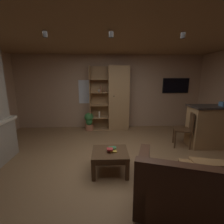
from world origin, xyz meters
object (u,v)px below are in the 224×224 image
at_px(table_book_2, 110,149).
at_px(potted_floor_plant, 89,121).
at_px(leather_couch, 192,190).
at_px(table_book_1, 112,148).
at_px(bookshelf_cabinet, 116,99).
at_px(table_book_0, 113,151).
at_px(wall_mounted_tv, 176,86).
at_px(coffee_table, 110,155).
at_px(kitchen_bar_counter, 218,126).
at_px(tissue_box, 222,104).
at_px(dining_chair, 186,127).

xyz_separation_m(table_book_2, potted_floor_plant, (-0.64, 2.51, -0.16)).
relative_size(leather_couch, table_book_1, 11.93).
relative_size(bookshelf_cabinet, table_book_2, 19.10).
bearing_deg(table_book_0, table_book_1, 95.83).
relative_size(leather_couch, wall_mounted_tv, 1.82).
distance_m(bookshelf_cabinet, table_book_0, 2.70).
xyz_separation_m(bookshelf_cabinet, coffee_table, (-0.29, -2.59, -0.73)).
height_order(bookshelf_cabinet, kitchen_bar_counter, bookshelf_cabinet).
xyz_separation_m(bookshelf_cabinet, table_book_1, (-0.24, -2.52, -0.61)).
bearing_deg(wall_mounted_tv, coffee_table, -130.66).
distance_m(tissue_box, table_book_2, 3.10).
bearing_deg(leather_couch, wall_mounted_tv, 70.51).
distance_m(leather_couch, dining_chair, 2.20).
height_order(kitchen_bar_counter, tissue_box, tissue_box).
bearing_deg(table_book_0, wall_mounted_tv, 50.35).
bearing_deg(table_book_2, dining_chair, 28.80).
distance_m(tissue_box, dining_chair, 1.04).
distance_m(table_book_1, wall_mounted_tv, 3.75).
relative_size(kitchen_bar_counter, wall_mounted_tv, 1.65).
distance_m(kitchen_bar_counter, potted_floor_plant, 3.76).
height_order(kitchen_bar_counter, dining_chair, kitchen_bar_counter).
distance_m(kitchen_bar_counter, coffee_table, 3.03).
bearing_deg(coffee_table, dining_chair, 27.96).
height_order(coffee_table, table_book_1, table_book_1).
bearing_deg(bookshelf_cabinet, table_book_1, -95.38).
height_order(leather_couch, table_book_0, leather_couch).
distance_m(table_book_1, table_book_2, 0.13).
bearing_deg(table_book_0, bookshelf_cabinet, 85.05).
distance_m(dining_chair, potted_floor_plant, 2.99).
distance_m(leather_couch, table_book_1, 1.45).
height_order(table_book_0, wall_mounted_tv, wall_mounted_tv).
height_order(potted_floor_plant, wall_mounted_tv, wall_mounted_tv).
xyz_separation_m(tissue_box, potted_floor_plant, (-3.47, 1.45, -0.81)).
bearing_deg(dining_chair, kitchen_bar_counter, 0.15).
xyz_separation_m(coffee_table, table_book_1, (0.05, 0.07, 0.12)).
height_order(coffee_table, table_book_2, table_book_2).
distance_m(table_book_2, dining_chair, 2.27).
bearing_deg(table_book_1, leather_couch, -44.43).
bearing_deg(potted_floor_plant, wall_mounted_tv, 6.08).
relative_size(tissue_box, potted_floor_plant, 0.20).
relative_size(kitchen_bar_counter, tissue_box, 12.63).
xyz_separation_m(table_book_0, wall_mounted_tv, (2.34, 2.83, 1.06)).
xyz_separation_m(coffee_table, wall_mounted_tv, (2.40, 2.80, 1.16)).
bearing_deg(wall_mounted_tv, table_book_0, -129.65).
xyz_separation_m(leather_couch, potted_floor_plant, (-1.72, 3.41, 0.03)).
bearing_deg(tissue_box, wall_mounted_tv, 103.61).
distance_m(coffee_table, dining_chair, 2.26).
bearing_deg(wall_mounted_tv, bookshelf_cabinet, -174.33).
bearing_deg(table_book_1, table_book_2, -115.51).
distance_m(leather_couch, table_book_2, 1.42).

